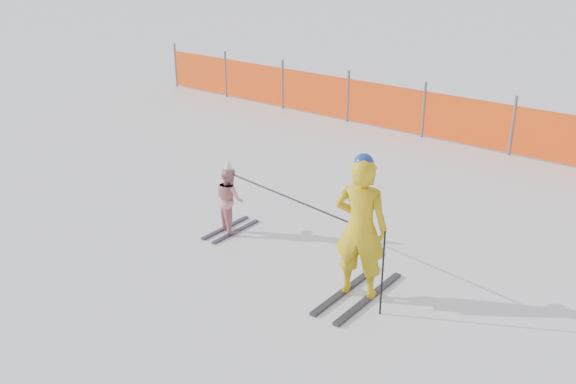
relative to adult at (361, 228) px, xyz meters
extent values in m
plane|color=white|center=(-1.36, -0.22, -0.96)|extent=(120.00, 120.00, 0.00)
cube|color=black|center=(-0.17, 0.00, -0.94)|extent=(0.09, 1.52, 0.04)
cube|color=black|center=(0.17, 0.00, -0.94)|extent=(0.09, 1.52, 0.04)
imported|color=gold|center=(0.00, 0.00, 0.00)|extent=(0.76, 0.60, 1.84)
sphere|color=#1B3496|center=(0.00, 0.00, 0.84)|extent=(0.24, 0.24, 0.24)
cube|color=black|center=(-2.69, 0.39, -0.95)|extent=(0.09, 1.02, 0.03)
cube|color=black|center=(-2.47, 0.39, -0.95)|extent=(0.09, 1.02, 0.03)
imported|color=#D58B8E|center=(-2.58, 0.39, -0.42)|extent=(0.60, 0.54, 1.02)
cone|color=white|center=(-2.58, 0.39, 0.12)|extent=(0.19, 0.19, 0.24)
cylinder|color=black|center=(0.45, -0.20, -0.40)|extent=(0.02, 0.02, 1.12)
cylinder|color=black|center=(-1.29, 0.19, 0.00)|extent=(2.34, 0.38, 0.02)
cylinder|color=#595960|center=(-10.46, 6.59, -0.34)|extent=(0.06, 0.06, 1.25)
cylinder|color=#595960|center=(-8.46, 6.59, -0.34)|extent=(0.06, 0.06, 1.25)
cylinder|color=#595960|center=(-6.46, 6.59, -0.34)|extent=(0.06, 0.06, 1.25)
cylinder|color=#595960|center=(-4.46, 6.59, -0.34)|extent=(0.06, 0.06, 1.25)
cylinder|color=#595960|center=(-2.46, 6.59, -0.34)|extent=(0.06, 0.06, 1.25)
cylinder|color=#595960|center=(-0.46, 6.59, -0.34)|extent=(0.06, 0.06, 1.25)
cube|color=#FF490D|center=(-2.56, 6.59, -0.41)|extent=(15.79, 0.03, 1.00)
camera|label=1|loc=(3.68, -6.16, 3.44)|focal=40.00mm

